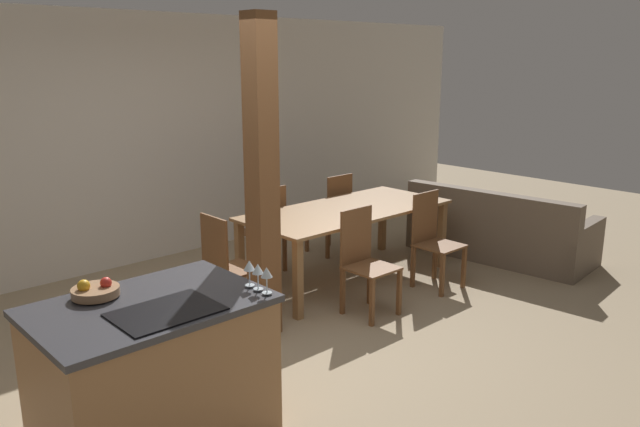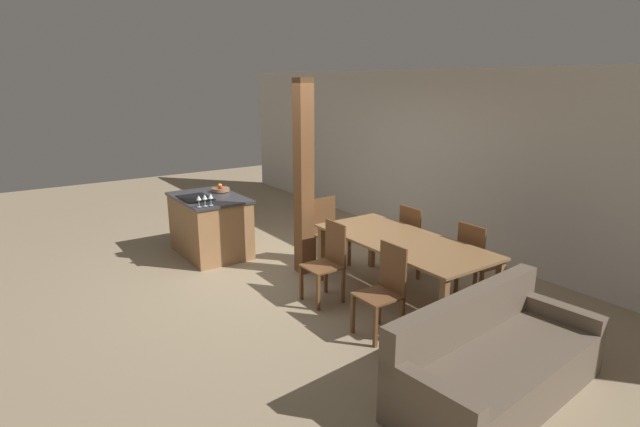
% 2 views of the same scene
% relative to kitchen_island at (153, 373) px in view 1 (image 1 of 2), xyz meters
% --- Properties ---
extents(ground_plane, '(16.00, 16.00, 0.00)m').
position_rel_kitchen_island_xyz_m(ground_plane, '(1.33, 0.45, -0.44)').
color(ground_plane, '#9E896B').
extents(wall_back, '(11.20, 0.08, 2.70)m').
position_rel_kitchen_island_xyz_m(wall_back, '(1.33, 3.20, 0.91)').
color(wall_back, silver).
rests_on(wall_back, ground_plane).
extents(kitchen_island, '(1.28, 0.88, 0.89)m').
position_rel_kitchen_island_xyz_m(kitchen_island, '(0.00, 0.00, 0.00)').
color(kitchen_island, '#9E7047').
rests_on(kitchen_island, ground_plane).
extents(fruit_bowl, '(0.27, 0.27, 0.11)m').
position_rel_kitchen_island_xyz_m(fruit_bowl, '(-0.19, 0.27, 0.48)').
color(fruit_bowl, '#99704C').
rests_on(fruit_bowl, kitchen_island).
extents(wine_glass_near, '(0.07, 0.07, 0.16)m').
position_rel_kitchen_island_xyz_m(wine_glass_near, '(0.57, -0.36, 0.57)').
color(wine_glass_near, silver).
rests_on(wine_glass_near, kitchen_island).
extents(wine_glass_middle, '(0.07, 0.07, 0.16)m').
position_rel_kitchen_island_xyz_m(wine_glass_middle, '(0.57, -0.28, 0.57)').
color(wine_glass_middle, silver).
rests_on(wine_glass_middle, kitchen_island).
extents(wine_glass_far, '(0.07, 0.07, 0.16)m').
position_rel_kitchen_island_xyz_m(wine_glass_far, '(0.57, -0.20, 0.57)').
color(wine_glass_far, silver).
rests_on(wine_glass_far, kitchen_island).
extents(dining_table, '(2.19, 0.99, 0.75)m').
position_rel_kitchen_island_xyz_m(dining_table, '(2.81, 1.21, 0.22)').
color(dining_table, olive).
rests_on(dining_table, ground_plane).
extents(dining_chair_near_left, '(0.40, 0.40, 0.94)m').
position_rel_kitchen_island_xyz_m(dining_chair_near_left, '(2.32, 0.49, 0.04)').
color(dining_chair_near_left, brown).
rests_on(dining_chair_near_left, ground_plane).
extents(dining_chair_near_right, '(0.40, 0.40, 0.94)m').
position_rel_kitchen_island_xyz_m(dining_chair_near_right, '(3.31, 0.49, 0.04)').
color(dining_chair_near_right, brown).
rests_on(dining_chair_near_right, ground_plane).
extents(dining_chair_far_left, '(0.40, 0.40, 0.94)m').
position_rel_kitchen_island_xyz_m(dining_chair_far_left, '(2.32, 1.92, 0.04)').
color(dining_chair_far_left, brown).
rests_on(dining_chair_far_left, ground_plane).
extents(dining_chair_far_right, '(0.40, 0.40, 0.94)m').
position_rel_kitchen_island_xyz_m(dining_chair_far_right, '(3.31, 1.92, 0.04)').
color(dining_chair_far_right, brown).
rests_on(dining_chair_far_right, ground_plane).
extents(dining_chair_head_end, '(0.40, 0.40, 0.94)m').
position_rel_kitchen_island_xyz_m(dining_chair_head_end, '(1.34, 1.21, 0.04)').
color(dining_chair_head_end, brown).
rests_on(dining_chair_head_end, ground_plane).
extents(couch, '(1.03, 2.08, 0.81)m').
position_rel_kitchen_island_xyz_m(couch, '(4.61, 0.55, -0.18)').
color(couch, brown).
rests_on(couch, ground_plane).
extents(timber_post, '(0.20, 0.20, 2.56)m').
position_rel_kitchen_island_xyz_m(timber_post, '(1.41, 0.76, 0.84)').
color(timber_post, brown).
rests_on(timber_post, ground_plane).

